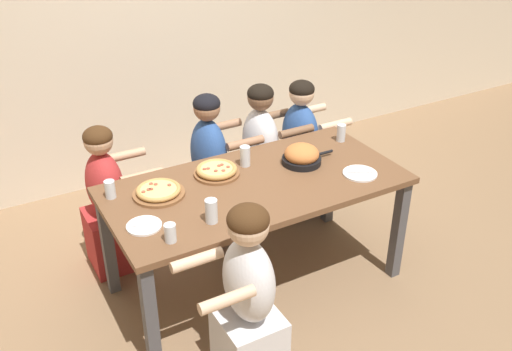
{
  "coord_description": "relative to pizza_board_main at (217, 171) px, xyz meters",
  "views": [
    {
      "loc": [
        -1.5,
        -2.67,
        2.53
      ],
      "look_at": [
        0.0,
        0.0,
        0.83
      ],
      "focal_mm": 40.0,
      "sensor_mm": 36.0,
      "label": 1
    }
  ],
  "objects": [
    {
      "name": "diner_far_left",
      "position": [
        -0.6,
        0.46,
        -0.32
      ],
      "size": [
        0.51,
        0.4,
        1.07
      ],
      "rotation": [
        0.0,
        0.0,
        -1.57
      ],
      "color": "#B22D2D",
      "rests_on": "ground"
    },
    {
      "name": "drinking_glass_d",
      "position": [
        -0.52,
        -0.53,
        0.02
      ],
      "size": [
        0.06,
        0.06,
        0.1
      ],
      "color": "silver",
      "rests_on": "dining_table"
    },
    {
      "name": "diner_far_midright",
      "position": [
        0.59,
        0.46,
        -0.29
      ],
      "size": [
        0.51,
        0.4,
        1.13
      ],
      "rotation": [
        0.0,
        0.0,
        -1.57
      ],
      "color": "silver",
      "rests_on": "ground"
    },
    {
      "name": "pizza_board_second",
      "position": [
        -0.41,
        -0.06,
        -0.0
      ],
      "size": [
        0.31,
        0.31,
        0.05
      ],
      "color": "brown",
      "rests_on": "dining_table"
    },
    {
      "name": "skillet_bowl",
      "position": [
        0.56,
        -0.13,
        0.03
      ],
      "size": [
        0.38,
        0.26,
        0.13
      ],
      "color": "black",
      "rests_on": "dining_table"
    },
    {
      "name": "drinking_glass_e",
      "position": [
        0.22,
        0.02,
        0.03
      ],
      "size": [
        0.07,
        0.07,
        0.14
      ],
      "color": "silver",
      "rests_on": "dining_table"
    },
    {
      "name": "dining_table",
      "position": [
        0.17,
        -0.21,
        -0.12
      ],
      "size": [
        1.86,
        0.91,
        0.78
      ],
      "color": "brown",
      "rests_on": "ground"
    },
    {
      "name": "pizza_board_main",
      "position": [
        0.0,
        0.0,
        0.0
      ],
      "size": [
        0.29,
        0.29,
        0.05
      ],
      "color": "brown",
      "rests_on": "dining_table"
    },
    {
      "name": "diner_near_midleft",
      "position": [
        -0.26,
        -0.88,
        -0.29
      ],
      "size": [
        0.51,
        0.4,
        1.1
      ],
      "rotation": [
        0.0,
        0.0,
        1.57
      ],
      "color": "silver",
      "rests_on": "ground"
    },
    {
      "name": "diner_far_center",
      "position": [
        0.16,
        0.46,
        -0.29
      ],
      "size": [
        0.51,
        0.4,
        1.14
      ],
      "rotation": [
        0.0,
        0.0,
        -1.57
      ],
      "color": "#2D5193",
      "rests_on": "ground"
    },
    {
      "name": "drinking_glass_a",
      "position": [
        -0.26,
        -0.47,
        0.03
      ],
      "size": [
        0.07,
        0.07,
        0.14
      ],
      "color": "silver",
      "rests_on": "dining_table"
    },
    {
      "name": "diner_far_right",
      "position": [
        0.94,
        0.46,
        -0.31
      ],
      "size": [
        0.51,
        0.4,
        1.1
      ],
      "rotation": [
        0.0,
        0.0,
        -1.57
      ],
      "color": "#2D5193",
      "rests_on": "ground"
    },
    {
      "name": "empty_plate_b",
      "position": [
        -0.6,
        -0.34,
        -0.02
      ],
      "size": [
        0.19,
        0.19,
        0.02
      ],
      "color": "white",
      "rests_on": "dining_table"
    },
    {
      "name": "ground_plane",
      "position": [
        0.17,
        -0.21,
        -0.81
      ],
      "size": [
        18.0,
        18.0,
        0.0
      ],
      "primitive_type": "plane",
      "color": "#896B4C",
      "rests_on": "ground"
    },
    {
      "name": "drinking_glass_b",
      "position": [
        -0.67,
        0.06,
        0.02
      ],
      "size": [
        0.06,
        0.06,
        0.11
      ],
      "color": "silver",
      "rests_on": "dining_table"
    },
    {
      "name": "drinking_glass_c",
      "position": [
        0.99,
        0.02,
        0.03
      ],
      "size": [
        0.06,
        0.06,
        0.12
      ],
      "color": "silver",
      "rests_on": "dining_table"
    },
    {
      "name": "empty_plate_a",
      "position": [
        0.8,
        -0.44,
        -0.02
      ],
      "size": [
        0.22,
        0.22,
        0.02
      ],
      "color": "white",
      "rests_on": "dining_table"
    }
  ]
}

